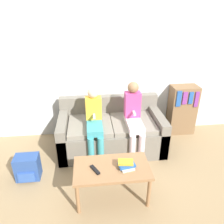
# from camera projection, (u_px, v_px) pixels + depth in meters

# --- Properties ---
(ground_plane) EXTENTS (10.00, 10.00, 0.00)m
(ground_plane) POSITION_uv_depth(u_px,v_px,m) (115.00, 167.00, 3.25)
(ground_plane) COLOR #937A56
(wall_back) EXTENTS (8.00, 0.06, 2.60)m
(wall_back) POSITION_uv_depth(u_px,v_px,m) (107.00, 63.00, 3.66)
(wall_back) COLOR silver
(wall_back) RESTS_ON ground_plane
(couch) EXTENTS (1.67, 0.88, 0.79)m
(couch) POSITION_uv_depth(u_px,v_px,m) (111.00, 132.00, 3.62)
(couch) COLOR #6B665B
(couch) RESTS_ON ground_plane
(coffee_table) EXTENTS (0.90, 0.50, 0.45)m
(coffee_table) POSITION_uv_depth(u_px,v_px,m) (112.00, 171.00, 2.60)
(coffee_table) COLOR #8E6642
(coffee_table) RESTS_ON ground_plane
(person_left) EXTENTS (0.24, 0.59, 1.09)m
(person_left) POSITION_uv_depth(u_px,v_px,m) (94.00, 121.00, 3.26)
(person_left) COLOR teal
(person_left) RESTS_ON ground_plane
(person_right) EXTENTS (0.24, 0.59, 1.16)m
(person_right) POSITION_uv_depth(u_px,v_px,m) (134.00, 117.00, 3.32)
(person_right) COLOR silver
(person_right) RESTS_ON ground_plane
(tv_remote) EXTENTS (0.12, 0.17, 0.02)m
(tv_remote) POSITION_uv_depth(u_px,v_px,m) (95.00, 170.00, 2.52)
(tv_remote) COLOR black
(tv_remote) RESTS_ON coffee_table
(book_stack) EXTENTS (0.21, 0.19, 0.08)m
(book_stack) POSITION_uv_depth(u_px,v_px,m) (126.00, 165.00, 2.56)
(book_stack) COLOR silver
(book_stack) RESTS_ON coffee_table
(bookshelf) EXTENTS (0.47, 0.31, 0.91)m
(bookshelf) POSITION_uv_depth(u_px,v_px,m) (182.00, 110.00, 3.99)
(bookshelf) COLOR brown
(bookshelf) RESTS_ON ground_plane
(backpack) EXTENTS (0.32, 0.25, 0.35)m
(backpack) POSITION_uv_depth(u_px,v_px,m) (28.00, 168.00, 2.99)
(backpack) COLOR #284789
(backpack) RESTS_ON ground_plane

